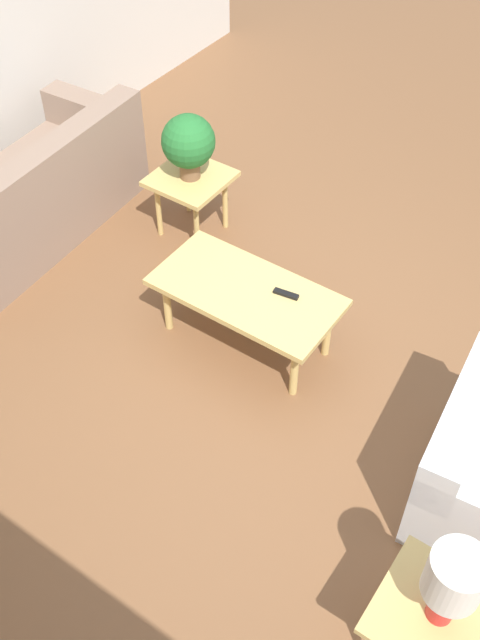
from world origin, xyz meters
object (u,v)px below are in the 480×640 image
Objects in this scene: side_table_lamp at (435,620)px; table_lamp at (453,581)px; sofa at (29,199)px; potted_plant at (188,143)px; coffee_table at (246,296)px; side_table_plant at (191,185)px.

table_lamp is (-0.00, 0.00, 0.39)m from side_table_lamp.
sofa is 1.28m from potted_plant.
side_table_lamp reaches higher than coffee_table.
side_table_lamp is at bearing 146.46° from coffee_table.
coffee_table is 1.26m from potted_plant.
coffee_table is (-1.94, 0.01, 0.09)m from sofa.
side_table_lamp is 1.11× the size of table_lamp.
table_lamp reaches higher than sofa.
table_lamp is at bearing 145.57° from potted_plant.
potted_plant is at bearing -34.43° from table_lamp.
sofa is 4.04× the size of potted_plant.
side_table_plant is 3.40m from table_lamp.
side_table_lamp is (-3.75, 1.21, 0.10)m from sofa.
sofa is at bearing -17.90° from table_lamp.
table_lamp reaches higher than side_table_plant.
coffee_table is 2.43× the size of potted_plant.
coffee_table is 2.18m from side_table_lamp.
potted_plant reaches higher than sofa.
sofa is 1.20m from side_table_plant.
side_table_plant is (-0.96, -0.70, 0.10)m from sofa.
potted_plant is (0.00, -0.00, 0.36)m from side_table_plant.
table_lamp is at bearing 146.46° from coffee_table.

